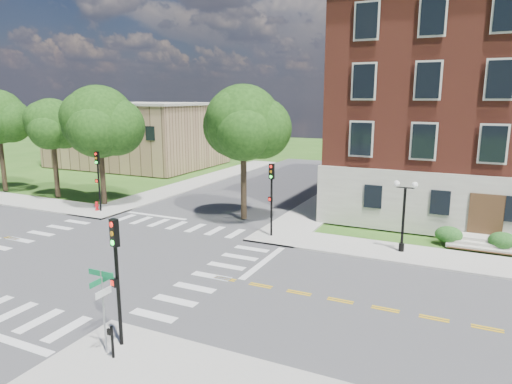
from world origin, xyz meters
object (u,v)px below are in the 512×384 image
at_px(traffic_signal_se, 116,266).
at_px(traffic_signal_nw, 98,173).
at_px(push_button_post, 112,340).
at_px(fire_hydrant, 97,206).
at_px(traffic_signal_ne, 271,190).
at_px(twin_lamp_west, 404,212).
at_px(street_sign_pole, 103,296).

height_order(traffic_signal_se, traffic_signal_nw, same).
relative_size(push_button_post, fire_hydrant, 1.60).
xyz_separation_m(traffic_signal_se, traffic_signal_nw, (-15.41, 15.08, 0.00)).
bearing_deg(traffic_signal_nw, traffic_signal_ne, -0.91).
xyz_separation_m(twin_lamp_west, street_sign_pole, (-7.98, -15.92, -0.21)).
relative_size(traffic_signal_se, twin_lamp_west, 1.13).
xyz_separation_m(street_sign_pole, fire_hydrant, (-15.76, 15.79, -1.84)).
relative_size(twin_lamp_west, street_sign_pole, 1.36).
distance_m(traffic_signal_nw, push_button_post, 22.53).
bearing_deg(twin_lamp_west, traffic_signal_se, -117.31).
height_order(traffic_signal_nw, twin_lamp_west, traffic_signal_nw).
xyz_separation_m(traffic_signal_nw, street_sign_pole, (15.32, -15.73, -0.88)).
relative_size(traffic_signal_se, push_button_post, 4.00).
bearing_deg(street_sign_pole, fire_hydrant, 134.96).
xyz_separation_m(push_button_post, fire_hydrant, (-16.22, 15.97, -0.33)).
height_order(traffic_signal_se, twin_lamp_west, traffic_signal_se).
relative_size(traffic_signal_ne, fire_hydrant, 6.40).
bearing_deg(fire_hydrant, push_button_post, -44.56).
distance_m(traffic_signal_se, push_button_post, 2.56).
bearing_deg(traffic_signal_ne, fire_hydrant, 178.91).
distance_m(traffic_signal_nw, fire_hydrant, 2.76).
height_order(traffic_signal_nw, street_sign_pole, traffic_signal_nw).
relative_size(traffic_signal_ne, street_sign_pole, 1.55).
bearing_deg(fire_hydrant, twin_lamp_west, 0.31).
distance_m(traffic_signal_ne, street_sign_pole, 15.52).
bearing_deg(traffic_signal_se, push_button_post, -66.74).
relative_size(traffic_signal_nw, street_sign_pole, 1.55).
bearing_deg(traffic_signal_se, fire_hydrant, 136.33).
bearing_deg(traffic_signal_se, traffic_signal_nw, 135.62).
xyz_separation_m(traffic_signal_ne, fire_hydrant, (-15.49, 0.29, -2.72)).
bearing_deg(traffic_signal_ne, street_sign_pole, -89.00).
relative_size(traffic_signal_se, traffic_signal_nw, 1.00).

